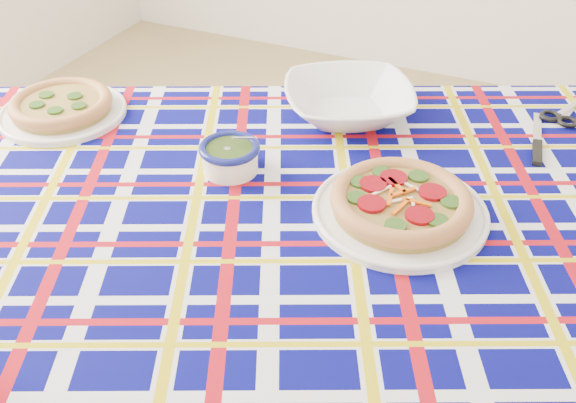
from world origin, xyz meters
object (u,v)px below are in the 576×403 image
at_px(dining_table, 309,244).
at_px(pesto_bowl, 230,155).
at_px(serving_bowl, 348,101).
at_px(main_focaccia_plate, 401,201).

bearing_deg(dining_table, pesto_bowl, 138.19).
height_order(pesto_bowl, serving_bowl, pesto_bowl).
height_order(dining_table, pesto_bowl, pesto_bowl).
distance_m(dining_table, pesto_bowl, 0.25).
bearing_deg(dining_table, serving_bowl, 74.93).
distance_m(pesto_bowl, serving_bowl, 0.36).
bearing_deg(pesto_bowl, serving_bowl, 66.02).
bearing_deg(dining_table, main_focaccia_plate, -4.00).
bearing_deg(pesto_bowl, dining_table, -17.44).
bearing_deg(serving_bowl, dining_table, -80.70).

